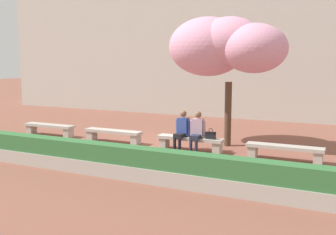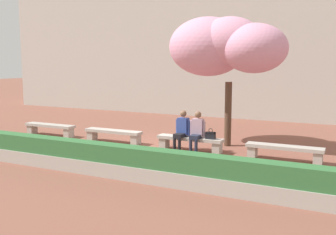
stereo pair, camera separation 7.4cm
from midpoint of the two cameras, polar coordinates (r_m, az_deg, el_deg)
The scene contains 11 objects.
ground_plane at distance 13.34m, azimuth -2.50°, elevation -4.21°, with size 100.00×100.00×0.00m, color brown.
building_facade at distance 22.14m, azimuth 10.05°, elevation 12.73°, with size 28.00×4.00×9.38m, color #B7B2A8.
stone_bench_west_end at distance 15.88m, azimuth -16.64°, elevation -1.42°, with size 2.19×0.44×0.45m.
stone_bench_near_west at distance 14.04m, azimuth -7.79°, elevation -2.35°, with size 2.19×0.44×0.45m.
stone_bench_center at distance 12.64m, azimuth 3.36°, elevation -3.45°, with size 2.19×0.44×0.45m.
stone_bench_near_east at distance 11.82m, azimuth 16.69°, elevation -4.58°, with size 2.19×0.44×0.45m.
person_seated_left at distance 12.62m, azimuth 2.18°, elevation -1.67°, with size 0.51×0.70×1.29m.
person_seated_right at distance 12.42m, azimuth 4.38°, elevation -1.85°, with size 0.51×0.69×1.29m.
handbag at distance 12.31m, azimuth 6.37°, elevation -2.53°, with size 0.30×0.15×0.34m.
cherry_tree_main at distance 13.47m, azimuth 8.42°, elevation 10.20°, with size 4.09×2.76×4.37m.
planter_hedge_foreground at distance 10.44m, azimuth -11.81°, elevation -5.64°, with size 15.91×0.50×0.80m.
Camera 2 is at (6.37, -11.38, 2.82)m, focal length 42.00 mm.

